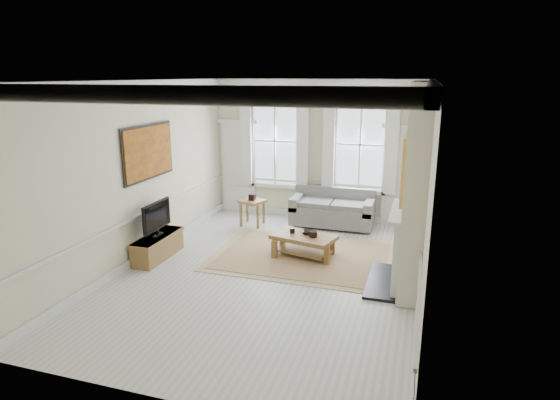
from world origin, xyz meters
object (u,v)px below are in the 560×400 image
(sofa, at_px, (333,210))
(tv_stand, at_px, (158,247))
(side_table, at_px, (252,205))
(coffee_table, at_px, (304,239))

(sofa, xyz_separation_m, tv_stand, (-2.87, -3.06, -0.14))
(sofa, bearing_deg, tv_stand, -133.12)
(side_table, xyz_separation_m, coffee_table, (1.68, -1.61, -0.13))
(sofa, relative_size, tv_stand, 1.49)
(sofa, bearing_deg, side_table, -163.35)
(tv_stand, bearing_deg, coffee_table, 18.47)
(side_table, bearing_deg, coffee_table, -43.77)
(side_table, distance_m, coffee_table, 2.33)
(sofa, height_order, tv_stand, sofa)
(sofa, height_order, side_table, sofa)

